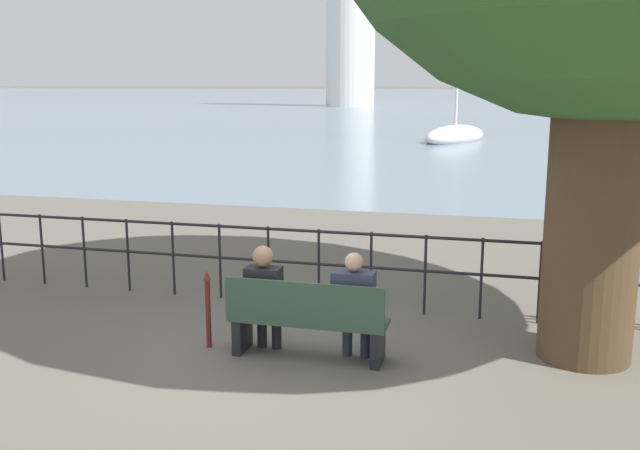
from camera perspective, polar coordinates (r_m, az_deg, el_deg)
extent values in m
plane|color=#605B51|center=(7.94, -0.93, -10.48)|extent=(1000.00, 1000.00, 0.00)
cube|color=slate|center=(166.02, 14.18, 9.99)|extent=(600.00, 300.00, 0.01)
cylinder|color=#4C3823|center=(7.99, 21.11, 2.04)|extent=(0.98, 0.98, 3.53)
cube|color=#334C38|center=(7.79, -0.94, -7.57)|extent=(1.73, 0.45, 0.05)
cube|color=#334C38|center=(7.52, -1.37, -6.26)|extent=(1.73, 0.04, 0.45)
cube|color=black|center=(8.09, -6.23, -8.59)|extent=(0.10, 0.41, 0.40)
cube|color=black|center=(7.71, 4.65, -9.60)|extent=(0.10, 0.41, 0.40)
cylinder|color=black|center=(8.16, -4.66, -8.20)|extent=(0.11, 0.11, 0.45)
cylinder|color=black|center=(8.11, -3.49, -8.31)|extent=(0.11, 0.11, 0.45)
cube|color=black|center=(7.97, -4.31, -6.59)|extent=(0.33, 0.26, 0.14)
cube|color=black|center=(7.83, -4.54, -5.28)|extent=(0.39, 0.24, 0.53)
sphere|color=#A87A5B|center=(7.72, -4.59, -2.50)|extent=(0.23, 0.23, 0.23)
cylinder|color=#2D3347|center=(7.91, 2.20, -8.82)|extent=(0.11, 0.11, 0.45)
cylinder|color=#2D3347|center=(7.87, 3.66, -8.94)|extent=(0.11, 0.11, 0.45)
cube|color=#2D3347|center=(7.72, 2.82, -7.19)|extent=(0.38, 0.26, 0.14)
cube|color=#2D3347|center=(7.57, 2.70, -5.77)|extent=(0.45, 0.24, 0.55)
sphere|color=tan|center=(7.46, 2.72, -2.96)|extent=(0.19, 0.19, 0.19)
cylinder|color=black|center=(11.74, -24.13, -1.59)|extent=(0.04, 0.04, 1.05)
cylinder|color=black|center=(11.31, -21.33, -1.83)|extent=(0.04, 0.04, 1.05)
cylinder|color=black|center=(10.92, -18.33, -2.08)|extent=(0.04, 0.04, 1.05)
cylinder|color=black|center=(10.55, -15.10, -2.34)|extent=(0.04, 0.04, 1.05)
cylinder|color=black|center=(10.23, -11.66, -2.61)|extent=(0.04, 0.04, 1.05)
cylinder|color=black|center=(9.94, -8.00, -2.89)|extent=(0.04, 0.04, 1.05)
cylinder|color=black|center=(9.70, -4.14, -3.17)|extent=(0.04, 0.04, 1.05)
cylinder|color=black|center=(9.50, -0.10, -3.45)|extent=(0.04, 0.04, 1.05)
cylinder|color=black|center=(9.35, 4.09, -3.72)|extent=(0.04, 0.04, 1.05)
cylinder|color=black|center=(9.25, 8.40, -3.98)|extent=(0.04, 0.04, 1.05)
cylinder|color=black|center=(9.21, 12.78, -4.21)|extent=(0.04, 0.04, 1.05)
cylinder|color=black|center=(9.22, 17.18, -4.43)|extent=(0.04, 0.04, 1.05)
cylinder|color=black|center=(9.28, 21.54, -4.61)|extent=(0.04, 0.04, 1.05)
cylinder|color=black|center=(9.30, 2.00, -0.64)|extent=(14.82, 0.04, 0.04)
cylinder|color=black|center=(9.40, 1.98, -3.28)|extent=(14.82, 0.04, 0.04)
cylinder|color=maroon|center=(8.17, -8.93, -7.02)|extent=(0.06, 0.06, 0.79)
cone|color=maroon|center=(8.04, -9.03, -3.99)|extent=(0.09, 0.09, 0.11)
ellipsoid|color=silver|center=(37.28, 10.76, 6.97)|extent=(3.80, 5.94, 1.18)
cylinder|color=silver|center=(37.28, 11.07, 15.20)|extent=(0.14, 0.14, 10.00)
ellipsoid|color=black|center=(53.46, 22.02, 7.70)|extent=(3.62, 6.12, 1.53)
cylinder|color=silver|center=(53.40, 22.31, 11.49)|extent=(0.14, 0.14, 6.17)
cylinder|color=white|center=(91.04, 2.46, 16.54)|extent=(6.05, 6.05, 22.39)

